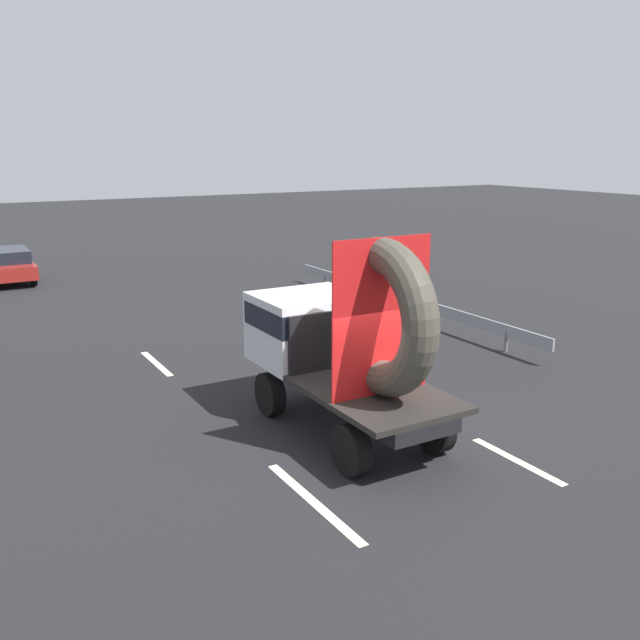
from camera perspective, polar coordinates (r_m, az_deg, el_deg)
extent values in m
plane|color=black|center=(12.47, 4.89, -10.08)|extent=(120.00, 120.00, 0.00)
cylinder|color=black|center=(13.52, -4.17, -6.13)|extent=(0.28, 0.86, 0.86)
cylinder|color=black|center=(14.30, 1.98, -4.94)|extent=(0.28, 0.86, 0.86)
cylinder|color=black|center=(11.16, 2.61, -10.70)|extent=(0.28, 0.86, 0.86)
cylinder|color=black|center=(12.09, 9.49, -8.85)|extent=(0.28, 0.86, 0.86)
cube|color=black|center=(12.55, 2.31, -5.68)|extent=(1.30, 4.68, 0.25)
cube|color=silver|center=(13.52, -1.03, -0.64)|extent=(2.00, 1.72, 1.35)
cube|color=black|center=(13.41, -0.93, 0.54)|extent=(2.02, 1.64, 0.44)
cube|color=black|center=(11.82, 4.57, -6.11)|extent=(2.00, 2.96, 0.10)
cube|color=black|center=(12.77, 0.97, -1.66)|extent=(1.80, 0.08, 1.10)
torus|color=#474238|center=(11.29, 5.14, 0.21)|extent=(0.59, 2.65, 2.65)
cube|color=red|center=(11.29, 5.14, 0.21)|extent=(1.90, 0.03, 2.65)
cylinder|color=black|center=(30.53, -23.38, 4.02)|extent=(0.20, 0.60, 0.60)
cylinder|color=black|center=(28.08, -22.71, 3.28)|extent=(0.20, 0.60, 0.60)
cube|color=maroon|center=(29.18, -24.52, 3.99)|extent=(1.68, 3.91, 0.51)
cube|color=black|center=(29.02, -24.60, 4.91)|extent=(1.51, 2.19, 0.47)
cube|color=gray|center=(21.42, 6.64, 1.85)|extent=(0.06, 12.12, 0.32)
cylinder|color=slate|center=(18.17, 15.20, -1.73)|extent=(0.10, 0.10, 0.55)
cylinder|color=slate|center=(20.32, 9.16, 0.28)|extent=(0.10, 0.10, 0.55)
cylinder|color=slate|center=(22.68, 4.33, 1.89)|extent=(0.10, 0.10, 0.55)
cylinder|color=slate|center=(25.18, 0.42, 3.18)|extent=(0.10, 0.10, 0.55)
cube|color=beige|center=(10.55, -0.58, -14.83)|extent=(0.16, 2.73, 0.01)
cube|color=beige|center=(17.14, -13.44, -3.53)|extent=(0.16, 2.15, 0.01)
cube|color=beige|center=(12.21, 16.05, -11.17)|extent=(0.16, 2.02, 0.01)
cube|color=beige|center=(18.42, -2.56, -1.89)|extent=(0.16, 2.41, 0.01)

